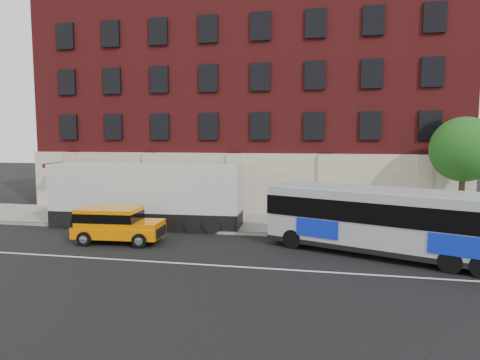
% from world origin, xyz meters
% --- Properties ---
extents(ground, '(120.00, 120.00, 0.00)m').
position_xyz_m(ground, '(0.00, 0.00, 0.00)').
color(ground, black).
rests_on(ground, ground).
extents(sidewalk, '(60.00, 6.00, 0.15)m').
position_xyz_m(sidewalk, '(0.00, 9.00, 0.07)').
color(sidewalk, gray).
rests_on(sidewalk, ground).
extents(kerb, '(60.00, 0.25, 0.15)m').
position_xyz_m(kerb, '(0.00, 6.00, 0.07)').
color(kerb, gray).
rests_on(kerb, ground).
extents(lane_line, '(60.00, 0.12, 0.01)m').
position_xyz_m(lane_line, '(0.00, 0.50, 0.01)').
color(lane_line, silver).
rests_on(lane_line, ground).
extents(building, '(30.00, 12.10, 15.00)m').
position_xyz_m(building, '(-0.01, 16.92, 7.58)').
color(building, maroon).
rests_on(building, sidewalk).
extents(sign_pole, '(0.30, 0.20, 2.50)m').
position_xyz_m(sign_pole, '(-8.50, 6.15, 1.45)').
color(sign_pole, gray).
rests_on(sign_pole, ground).
extents(street_tree, '(3.60, 3.60, 6.20)m').
position_xyz_m(street_tree, '(13.54, 9.48, 4.41)').
color(street_tree, '#322219').
rests_on(street_tree, sidewalk).
extents(city_bus, '(10.98, 6.18, 2.98)m').
position_xyz_m(city_bus, '(8.74, 3.18, 1.65)').
color(city_bus, '#A1A5AC').
rests_on(city_bus, ground).
extents(yellow_suv, '(4.59, 2.19, 1.73)m').
position_xyz_m(yellow_suv, '(-4.21, 3.18, 0.99)').
color(yellow_suv, '#FF8300').
rests_on(yellow_suv, ground).
extents(shipping_container, '(11.11, 2.77, 3.67)m').
position_xyz_m(shipping_container, '(-4.14, 6.80, 1.82)').
color(shipping_container, black).
rests_on(shipping_container, ground).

